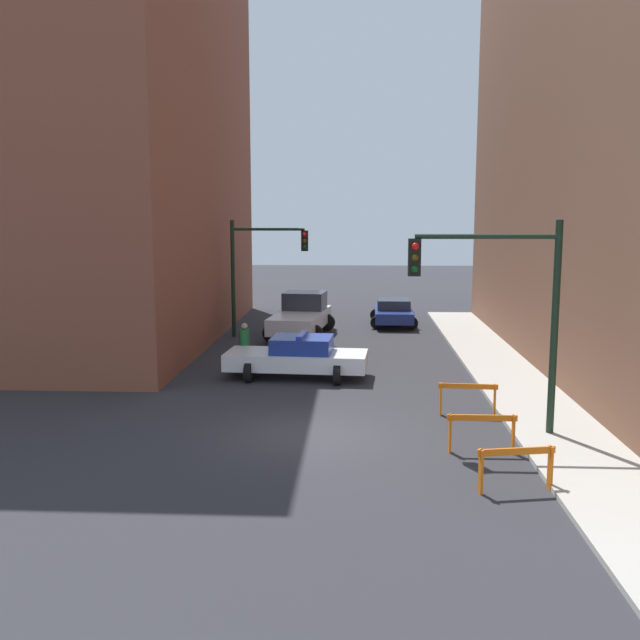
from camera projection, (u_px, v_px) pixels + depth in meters
The scene contains 12 objects.
ground_plane at pixel (311, 434), 17.79m from camera, with size 120.00×120.00×0.00m, color #2D2D33.
sidewalk_right at pixel (563, 436), 17.45m from camera, with size 2.40×44.00×0.12m.
building_corner_left at pixel (57, 140), 30.98m from camera, with size 14.00×20.00×17.29m.
traffic_light_near at pixel (507, 295), 17.12m from camera, with size 3.64×0.35×5.20m.
traffic_light_far at pixel (257, 261), 31.49m from camera, with size 3.44×0.35×5.20m.
police_car at pixel (298, 357), 23.87m from camera, with size 4.82×2.57×1.52m.
white_truck at pixel (301, 316), 32.25m from camera, with size 3.03×5.59×1.90m.
parked_car_near at pixel (393, 312), 35.27m from camera, with size 2.31×4.32×1.31m.
pedestrian_crossing at pixel (245, 345), 25.17m from camera, with size 0.50×0.50×1.66m.
barrier_front at pixel (516, 462), 14.03m from camera, with size 1.58×0.44×0.90m.
barrier_mid at pixel (482, 427), 16.33m from camera, with size 1.60×0.17×0.90m.
barrier_back at pixel (468, 394), 19.33m from camera, with size 1.60×0.26×0.90m.
Camera 1 is at (1.14, -17.14, 5.44)m, focal length 40.00 mm.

